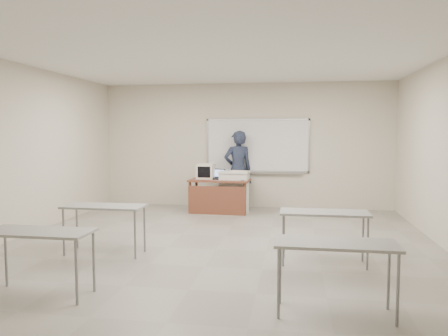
% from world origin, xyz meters
% --- Properties ---
extents(floor, '(7.00, 8.00, 0.01)m').
position_xyz_m(floor, '(0.00, 0.00, -0.01)').
color(floor, gray).
rests_on(floor, ground).
extents(whiteboard, '(2.48, 0.10, 1.31)m').
position_xyz_m(whiteboard, '(0.30, 3.97, 1.48)').
color(whiteboard, white).
rests_on(whiteboard, floor).
extents(student_desks, '(4.40, 2.20, 0.73)m').
position_xyz_m(student_desks, '(-0.00, -1.35, 0.67)').
color(student_desks, gray).
rests_on(student_desks, floor).
extents(instructor_desk, '(1.36, 0.68, 0.75)m').
position_xyz_m(instructor_desk, '(-0.49, 3.05, 0.53)').
color(instructor_desk, brown).
rests_on(instructor_desk, floor).
extents(podium, '(0.67, 0.49, 0.94)m').
position_xyz_m(podium, '(-0.15, 3.20, 0.47)').
color(podium, silver).
rests_on(podium, floor).
extents(crt_monitor, '(0.38, 0.43, 0.36)m').
position_xyz_m(crt_monitor, '(-0.83, 3.28, 0.92)').
color(crt_monitor, beige).
rests_on(crt_monitor, instructor_desk).
extents(laptop, '(0.30, 0.28, 0.22)m').
position_xyz_m(laptop, '(-0.59, 3.31, 0.80)').
color(laptop, black).
rests_on(laptop, instructor_desk).
extents(mouse, '(0.11, 0.09, 0.04)m').
position_xyz_m(mouse, '(0.06, 2.96, 0.77)').
color(mouse, '#9B9DA2').
rests_on(mouse, instructor_desk).
extents(keyboard, '(0.46, 0.28, 0.02)m').
position_xyz_m(keyboard, '(-0.00, 3.08, 0.95)').
color(keyboard, beige).
rests_on(keyboard, podium).
extents(presenter, '(0.80, 0.67, 1.86)m').
position_xyz_m(presenter, '(-0.15, 3.77, 0.93)').
color(presenter, black).
rests_on(presenter, floor).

